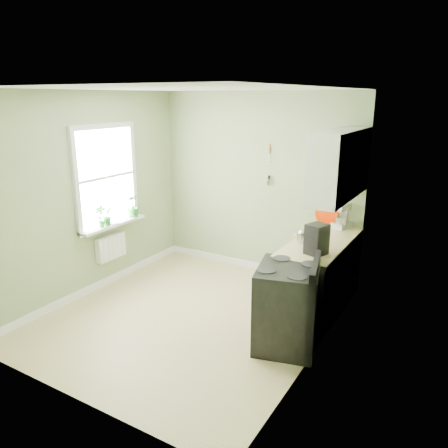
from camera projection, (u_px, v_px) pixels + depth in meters
The scene contains 21 objects.
floor at pixel (190, 316), 5.42m from camera, with size 3.20×3.60×0.02m, color tan.
ceiling at pixel (185, 87), 4.66m from camera, with size 3.20×3.60×0.02m, color white.
wall_back at pixel (257, 184), 6.54m from camera, with size 3.20×0.02×2.70m, color #93A571.
wall_left at pixel (89, 195), 5.83m from camera, with size 0.02×3.60×2.70m, color #93A571.
wall_right at pixel (323, 232), 4.26m from camera, with size 0.02×3.60×2.70m, color #93A571.
base_cabinets at pixel (320, 277), 5.49m from camera, with size 0.60×1.60×0.87m, color white.
countertop at pixel (321, 242), 5.37m from camera, with size 0.64×1.60×0.04m, color #D5C482.
upper_cabinets at pixel (340, 165), 5.11m from camera, with size 0.35×1.40×0.80m, color white.
window at pixel (106, 177), 6.00m from camera, with size 0.06×1.14×1.44m.
window_sill at pixel (113, 224), 6.16m from camera, with size 0.18×1.14×0.04m, color white.
radiator at pixel (111, 247), 6.22m from camera, with size 0.12×0.50×0.35m, color white.
wall_utensils at pixel (269, 172), 6.35m from camera, with size 0.02×0.14×0.58m.
stove at pixel (287, 306), 4.67m from camera, with size 0.81×0.87×1.03m.
stand_mixer at pixel (343, 216), 5.89m from camera, with size 0.26×0.34×0.37m.
kettle at pixel (301, 236), 5.27m from camera, with size 0.17×0.10×0.17m.
coffee_maker at pixel (316, 240), 4.88m from camera, with size 0.26×0.27×0.35m.
red_tray at pixel (327, 214), 6.00m from camera, with size 0.31×0.31×0.02m, color red.
jar at pixel (305, 233), 5.54m from camera, with size 0.07×0.07×0.07m.
plant_a at pixel (101, 216), 5.91m from camera, with size 0.16×0.11×0.31m, color #256E24.
plant_b at pixel (107, 216), 6.02m from camera, with size 0.15×0.12×0.27m, color #256E24.
plant_c at pixel (133, 206), 6.44m from camera, with size 0.18×0.18×0.33m, color #256E24.
Camera 1 is at (2.84, -3.99, 2.62)m, focal length 35.00 mm.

